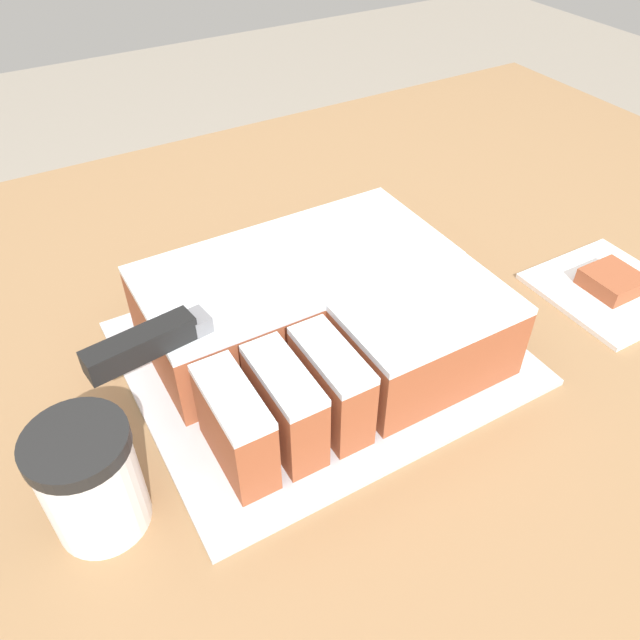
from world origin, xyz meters
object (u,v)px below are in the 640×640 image
coffee_cup (91,480)px  brownie (612,281)px  knife (186,326)px  cake_board (320,353)px  cake (323,316)px

coffee_cup → brownie: coffee_cup is taller
knife → coffee_cup: 0.14m
cake_board → brownie: brownie is taller
cake_board → knife: size_ratio=1.12×
coffee_cup → brownie: size_ratio=1.80×
knife → cake: bearing=-6.1°
knife → cake_board: bearing=-8.0°
cake_board → brownie: 0.34m
cake → coffee_cup: (-0.24, -0.08, 0.00)m
cake → knife: (-0.13, -0.00, 0.05)m
cake → brownie: (0.33, -0.08, -0.03)m
coffee_cup → cake_board: bearing=17.3°
cake_board → coffee_cup: coffee_cup is taller
coffee_cup → cake: bearing=17.9°
knife → brownie: size_ratio=5.76×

